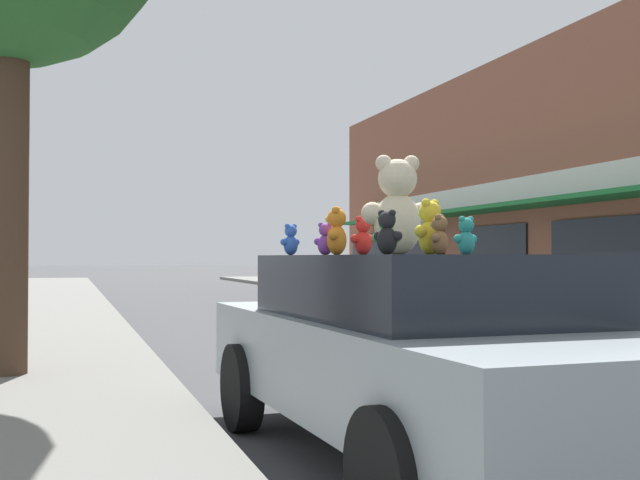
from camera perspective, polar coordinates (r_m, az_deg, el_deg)
plush_art_car at (r=5.54m, az=6.99°, el=-7.73°), size 2.08×4.69×1.42m
teddy_bear_giant at (r=5.88m, az=5.53°, el=2.35°), size 0.55×0.36×0.73m
teddy_bear_purple at (r=6.02m, az=0.39°, el=0.05°), size 0.18×0.15×0.25m
teddy_bear_blue at (r=6.10m, az=-2.10°, el=-0.00°), size 0.18×0.14×0.24m
teddy_bear_red at (r=6.29m, az=3.07°, el=0.26°), size 0.23×0.17×0.31m
teddy_bear_teal at (r=5.71m, az=10.35°, el=0.26°), size 0.21×0.14×0.27m
teddy_bear_green at (r=5.03m, az=4.75°, el=0.35°), size 0.19×0.13×0.26m
teddy_bear_brown at (r=4.99m, az=8.50°, el=0.34°), size 0.17×0.17×0.25m
teddy_bear_orange at (r=5.89m, az=1.18°, el=0.59°), size 0.21×0.27×0.36m
teddy_bear_black at (r=4.69m, az=4.79°, el=0.50°), size 0.16×0.19×0.26m
teddy_bear_yellow at (r=5.14m, az=7.82°, el=0.86°), size 0.26×0.22×0.36m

